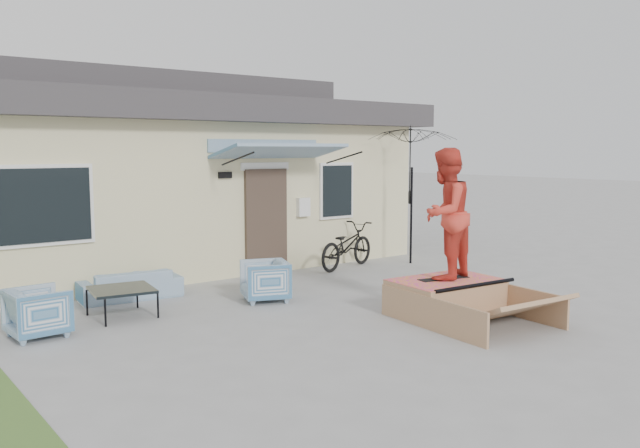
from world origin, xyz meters
TOP-DOWN VIEW (x-y plane):
  - ground at (0.00, 0.00)m, footprint 90.00×90.00m
  - house at (0.00, 7.99)m, footprint 10.80×8.49m
  - loveseat at (-1.98, 4.03)m, footprint 1.69×0.64m
  - armchair_left at (-3.80, 2.61)m, footprint 0.71×0.75m
  - armchair_right at (-0.28, 2.53)m, footprint 0.89×0.91m
  - coffee_table at (-2.53, 2.95)m, footprint 1.00×1.00m
  - bicycle at (2.69, 3.99)m, footprint 1.92×1.13m
  - patio_umbrella at (4.19, 3.59)m, footprint 2.26×2.15m
  - skate_ramp at (1.40, 0.11)m, footprint 1.75×2.23m
  - skateboard at (1.40, 0.17)m, footprint 0.85×0.36m
  - skater at (1.40, 0.17)m, footprint 1.12×0.97m

SIDE VIEW (x-z plane):
  - ground at x=0.00m, z-range 0.00..0.00m
  - coffee_table at x=-2.53m, z-range 0.00..0.43m
  - skate_ramp at x=1.40m, z-range 0.00..0.53m
  - loveseat at x=-1.98m, z-range 0.00..0.64m
  - armchair_left at x=-3.80m, z-range 0.00..0.73m
  - armchair_right at x=-0.28m, z-range 0.00..0.74m
  - skateboard at x=1.40m, z-range 0.53..0.58m
  - bicycle at x=2.69m, z-range 0.00..1.16m
  - skater at x=1.40m, z-range 0.58..2.54m
  - patio_umbrella at x=4.19m, z-range 0.65..2.85m
  - house at x=0.00m, z-range -0.11..3.99m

